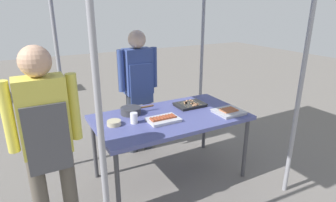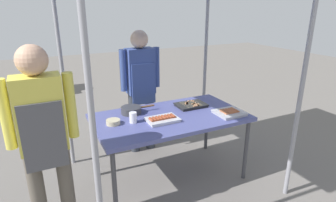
# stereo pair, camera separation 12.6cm
# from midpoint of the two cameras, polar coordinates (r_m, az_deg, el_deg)

# --- Properties ---
(ground_plane) EXTENTS (18.00, 18.00, 0.00)m
(ground_plane) POSITION_cam_midpoint_polar(r_m,az_deg,el_deg) (3.35, -0.69, -15.00)
(ground_plane) COLOR #66605B
(stall_table) EXTENTS (1.60, 0.90, 0.75)m
(stall_table) POSITION_cam_midpoint_polar(r_m,az_deg,el_deg) (3.01, -0.75, -3.93)
(stall_table) COLOR #4C518C
(stall_table) RESTS_ON ground
(tray_grilled_sausages) EXTENTS (0.32, 0.22, 0.05)m
(tray_grilled_sausages) POSITION_cam_midpoint_polar(r_m,az_deg,el_deg) (2.85, -2.23, -3.75)
(tray_grilled_sausages) COLOR silver
(tray_grilled_sausages) RESTS_ON stall_table
(tray_meat_skewers) EXTENTS (0.34, 0.25, 0.04)m
(tray_meat_skewers) POSITION_cam_midpoint_polar(r_m,az_deg,el_deg) (3.27, 3.38, -0.75)
(tray_meat_skewers) COLOR black
(tray_meat_skewers) RESTS_ON stall_table
(tray_pork_links) EXTENTS (0.30, 0.27, 0.05)m
(tray_pork_links) POSITION_cam_midpoint_polar(r_m,az_deg,el_deg) (3.11, 11.08, -2.12)
(tray_pork_links) COLOR #ADADB2
(tray_pork_links) RESTS_ON stall_table
(cooking_wok) EXTENTS (0.38, 0.22, 0.07)m
(cooking_wok) POSITION_cam_midpoint_polar(r_m,az_deg,el_deg) (3.06, -8.66, -1.90)
(cooking_wok) COLOR #38383A
(cooking_wok) RESTS_ON stall_table
(condiment_bowl) EXTENTS (0.14, 0.14, 0.05)m
(condiment_bowl) POSITION_cam_midpoint_polar(r_m,az_deg,el_deg) (2.82, -12.15, -4.38)
(condiment_bowl) COLOR #BFB28C
(condiment_bowl) RESTS_ON stall_table
(drink_cup_near_edge) EXTENTS (0.07, 0.07, 0.11)m
(drink_cup_near_edge) POSITION_cam_midpoint_polar(r_m,az_deg,el_deg) (2.82, -8.20, -3.45)
(drink_cup_near_edge) COLOR white
(drink_cup_near_edge) RESTS_ON stall_table
(vendor_woman) EXTENTS (0.52, 0.23, 1.58)m
(vendor_woman) POSITION_cam_midpoint_polar(r_m,az_deg,el_deg) (3.57, -7.01, 3.65)
(vendor_woman) COLOR #333842
(vendor_woman) RESTS_ON ground
(customer_nearby) EXTENTS (0.52, 0.23, 1.62)m
(customer_nearby) POSITION_cam_midpoint_polar(r_m,az_deg,el_deg) (2.31, -24.91, -6.18)
(customer_nearby) COLOR #595147
(customer_nearby) RESTS_ON ground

